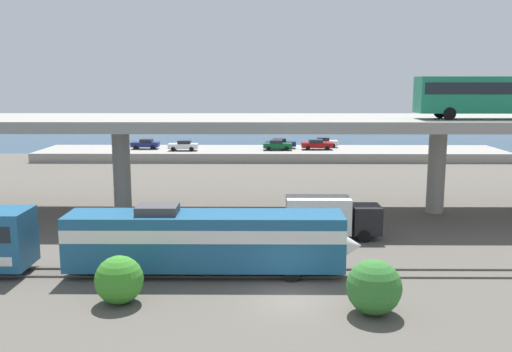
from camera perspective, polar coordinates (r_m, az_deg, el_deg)
ground_plane at (r=30.49m, az=3.48°, el=-12.32°), size 260.00×260.00×0.00m
rail_strip_near at (r=33.55m, az=3.18°, el=-10.12°), size 110.00×0.12×0.12m
rail_strip_far at (r=34.87m, az=3.07°, el=-9.35°), size 110.00×0.12×0.12m
train_locomotive at (r=33.62m, az=-3.75°, el=-6.27°), size 17.36×3.04×4.18m
highway_overpass at (r=48.42m, az=2.34°, el=5.10°), size 96.00×11.67×8.28m
transit_bus_on_overpass at (r=49.81m, az=22.65°, el=7.69°), size 12.00×2.68×3.40m
service_truck_west at (r=41.52m, az=7.47°, el=-4.04°), size 6.80×2.46×3.04m
pier_parking_lot at (r=83.95m, az=1.53°, el=2.27°), size 67.81×11.03×1.31m
parked_car_0 at (r=86.82m, az=6.86°, el=3.40°), size 4.05×1.89×1.50m
parked_car_1 at (r=83.78m, az=6.15°, el=3.19°), size 4.57×1.97×1.50m
parked_car_2 at (r=85.63m, az=-11.08°, el=3.21°), size 4.05×1.95×1.50m
parked_car_3 at (r=82.68m, az=2.15°, el=3.16°), size 4.18×1.90×1.50m
parked_car_4 at (r=84.98m, az=2.47°, el=3.33°), size 4.49×1.88×1.50m
parked_car_5 at (r=82.67m, az=-7.33°, el=3.08°), size 4.22×1.92×1.50m
harbor_water at (r=106.86m, az=1.30°, el=3.50°), size 140.00×36.00×0.01m
shrub_left at (r=30.41m, az=-13.62°, el=-10.13°), size 2.50×2.50×2.50m
shrub_right at (r=28.85m, az=11.79°, el=-10.91°), size 2.74×2.74×2.74m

